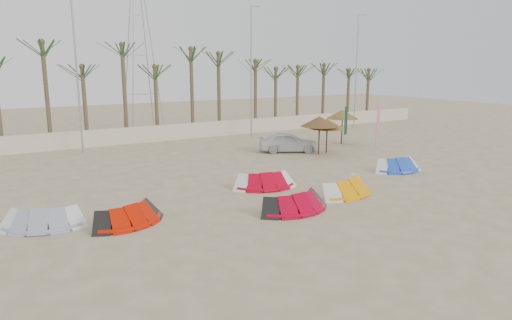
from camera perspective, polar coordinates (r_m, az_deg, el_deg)
ground at (r=19.32m, az=9.33°, el=-6.90°), size 120.00×120.00×0.00m
boundary_wall at (r=38.18m, az=-12.57°, el=3.25°), size 60.00×0.30×1.30m
palm_line at (r=39.42m, az=-12.73°, el=11.96°), size 52.00×4.00×7.70m
lamp_b at (r=34.36m, az=-21.44°, el=10.38°), size 1.25×0.14×11.00m
lamp_c at (r=39.32m, az=-0.57°, el=11.26°), size 1.25×0.14×11.00m
lamp_d at (r=46.60m, az=12.47°, el=11.07°), size 1.25×0.14×11.00m
pylon at (r=44.23m, az=-13.82°, el=3.48°), size 3.00×3.00×14.00m
kite_grey at (r=19.57m, az=-25.30°, el=-6.39°), size 3.42×2.37×0.90m
kite_red_left at (r=18.84m, az=-15.80°, el=-6.36°), size 3.37×2.31×0.90m
kite_red_mid at (r=19.77m, az=4.43°, el=-5.07°), size 3.37×1.67×0.90m
kite_red_right at (r=23.32m, az=0.77°, el=-2.41°), size 3.40×2.13×0.90m
kite_orange at (r=22.72m, az=10.82°, el=-3.01°), size 3.95×2.53×0.90m
kite_blue at (r=28.16m, az=17.00°, el=-0.46°), size 3.14×2.02×0.90m
parasol_left at (r=32.53m, az=8.89°, el=4.50°), size 2.48×2.48×2.44m
parasol_mid at (r=31.87m, az=7.94°, el=4.80°), size 2.61×2.61×2.68m
parasol_right at (r=36.53m, az=10.76°, el=5.65°), size 2.51×2.51×2.71m
flag_pink at (r=35.64m, az=15.06°, el=4.74°), size 0.44×0.14×3.39m
flag_green at (r=35.05m, az=11.17°, el=4.69°), size 0.44×0.13×3.27m
car at (r=32.84m, az=4.02°, el=2.26°), size 4.48×3.48×1.43m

